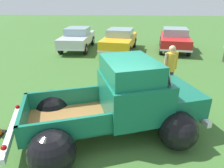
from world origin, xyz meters
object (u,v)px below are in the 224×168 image
show_car_0 (78,38)px  show_car_2 (174,38)px  show_car_1 (120,39)px  vintage_pickup_truck (122,105)px  spectator_0 (170,67)px  lane_cone_1 (101,87)px

show_car_0 → show_car_2: 6.52m
show_car_1 → show_car_0: bearing=-89.7°
vintage_pickup_truck → show_car_2: 9.78m
show_car_0 → show_car_2: size_ratio=0.96×
vintage_pickup_truck → show_car_0: (-3.34, 9.03, 0.02)m
vintage_pickup_truck → spectator_0: size_ratio=2.84×
spectator_0 → lane_cone_1: 2.55m
vintage_pickup_truck → show_car_2: bearing=51.4°
show_car_1 → spectator_0: size_ratio=2.55×
show_car_0 → show_car_1: bearing=82.1°
spectator_0 → lane_cone_1: bearing=74.7°
vintage_pickup_truck → show_car_2: vintage_pickup_truck is taller
spectator_0 → lane_cone_1: (-2.42, -0.38, -0.70)m
show_car_0 → spectator_0: size_ratio=2.42×
show_car_0 → lane_cone_1: size_ratio=6.77×
show_car_1 → show_car_2: 3.67m
spectator_0 → lane_cone_1: size_ratio=2.79×
spectator_0 → show_car_1: bearing=-5.8°
vintage_pickup_truck → lane_cone_1: vintage_pickup_truck is taller
show_car_2 → show_car_0: bearing=-79.7°
show_car_0 → spectator_0: spectator_0 is taller
spectator_0 → lane_cone_1: spectator_0 is taller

